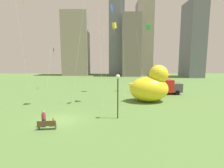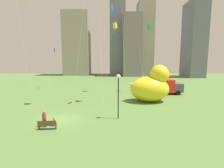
% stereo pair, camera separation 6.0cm
% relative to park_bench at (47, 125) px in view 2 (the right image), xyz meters
% --- Properties ---
extents(ground_plane, '(140.00, 140.00, 0.00)m').
position_rel_park_bench_xyz_m(ground_plane, '(0.47, 2.61, -0.48)').
color(ground_plane, '#55793A').
extents(park_bench, '(1.77, 0.62, 0.90)m').
position_rel_park_bench_xyz_m(park_bench, '(0.00, 0.00, 0.00)').
color(park_bench, brown).
rests_on(park_bench, ground).
extents(person_adult, '(0.41, 0.41, 1.66)m').
position_rel_park_bench_xyz_m(person_adult, '(-0.53, 0.67, 0.44)').
color(person_adult, '#38476B').
rests_on(person_adult, ground).
extents(person_child, '(0.23, 0.23, 0.92)m').
position_rel_park_bench_xyz_m(person_child, '(0.38, 0.78, 0.03)').
color(person_child, silver).
rests_on(person_child, ground).
extents(giant_inflatable_duck, '(7.09, 4.55, 5.88)m').
position_rel_park_bench_xyz_m(giant_inflatable_duck, '(12.43, 11.43, 2.02)').
color(giant_inflatable_duck, yellow).
rests_on(giant_inflatable_duck, ground).
extents(lamppost, '(0.48, 0.48, 5.03)m').
position_rel_park_bench_xyz_m(lamppost, '(6.87, 3.20, 3.38)').
color(lamppost, black).
rests_on(lamppost, ground).
extents(box_truck, '(6.14, 2.56, 2.85)m').
position_rel_park_bench_xyz_m(box_truck, '(16.58, 17.46, 0.97)').
color(box_truck, red).
rests_on(box_truck, ground).
extents(city_skyline, '(56.57, 21.83, 38.48)m').
position_rel_park_bench_xyz_m(city_skyline, '(11.31, 60.75, 15.04)').
color(city_skyline, '#9E938C').
rests_on(city_skyline, ground).
extents(kite_green, '(2.81, 3.48, 13.92)m').
position_rel_park_bench_xyz_m(kite_green, '(13.71, 20.41, 12.71)').
color(kite_green, silver).
rests_on(kite_green, ground).
extents(kite_orange, '(1.81, 1.88, 18.38)m').
position_rel_park_bench_xyz_m(kite_orange, '(-9.76, 17.13, 16.14)').
color(kite_orange, silver).
rests_on(kite_orange, ground).
extents(kite_yellow, '(2.72, 3.64, 14.09)m').
position_rel_park_bench_xyz_m(kite_yellow, '(6.76, 19.77, 12.89)').
color(kite_yellow, silver).
rests_on(kite_yellow, ground).
extents(kite_purple, '(1.98, 2.84, 9.75)m').
position_rel_park_bench_xyz_m(kite_purple, '(-7.22, 24.68, 8.28)').
color(kite_purple, silver).
rests_on(kite_purple, ground).
extents(kite_blue, '(2.16, 3.24, 14.46)m').
position_rel_park_bench_xyz_m(kite_blue, '(6.05, 9.72, 12.61)').
color(kite_blue, silver).
rests_on(kite_blue, ground).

